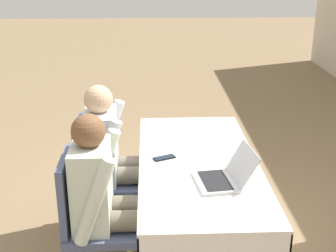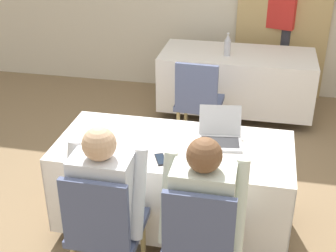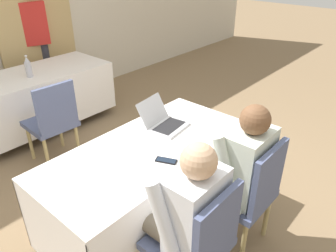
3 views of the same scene
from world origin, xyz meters
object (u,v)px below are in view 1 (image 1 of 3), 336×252
chair_near_left (99,173)px  chair_near_right (89,217)px  laptop (223,177)px  person_white_shirt (105,193)px  cell_phone (164,158)px  person_checkered_shirt (112,153)px

chair_near_left → chair_near_right: same height
laptop → person_white_shirt: size_ratio=0.32×
laptop → chair_near_left: laptop is taller
laptop → chair_near_left: size_ratio=0.41×
cell_phone → person_white_shirt: bearing=-70.5°
cell_phone → person_white_shirt: 0.51m
laptop → chair_near_right: 0.85m
laptop → cell_phone: size_ratio=2.31×
chair_near_right → person_white_shirt: (0.00, 0.10, 0.16)m
laptop → chair_near_left: 1.05m
cell_phone → chair_near_right: chair_near_right is taller
laptop → chair_near_left: bearing=-134.7°
person_checkered_shirt → person_white_shirt: size_ratio=1.00×
laptop → chair_near_right: bearing=-98.7°
person_checkered_shirt → laptop: bearing=-130.9°
chair_near_left → person_checkered_shirt: bearing=-90.0°
laptop → person_checkered_shirt: (-0.61, -0.71, -0.11)m
person_checkered_shirt → person_white_shirt: bearing=-180.0°
person_checkered_shirt → person_white_shirt: 0.60m
chair_near_right → cell_phone: bearing=-53.8°
chair_near_left → chair_near_right: (0.60, 0.00, 0.00)m
laptop → person_checkered_shirt: size_ratio=0.32×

